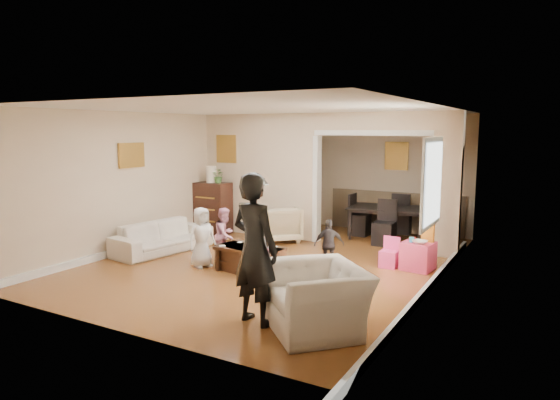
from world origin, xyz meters
The scene contains 27 objects.
floor centered at (0.00, 0.00, 0.00)m, with size 7.00×7.00×0.00m, color #A26129.
partition_left centered at (-1.38, 1.80, 1.30)m, with size 2.75×0.18×2.60m, color beige.
partition_right centered at (2.48, 1.80, 1.30)m, with size 0.55×0.18×2.60m, color beige.
partition_header centered at (1.10, 1.80, 2.42)m, with size 2.22×0.18×0.35m, color beige.
window_pane centered at (2.73, -0.40, 1.55)m, with size 0.03×0.95×1.10m, color white.
framed_art_partition centered at (-2.20, 1.70, 1.85)m, with size 0.45×0.03×0.55m, color brown.
framed_art_sofa_wall centered at (-2.71, -0.60, 1.80)m, with size 0.03×0.55×0.40m, color brown.
framed_art_alcove centered at (1.10, 3.44, 1.70)m, with size 0.45×0.03×0.55m, color brown.
sofa centered at (-2.16, -0.44, 0.28)m, with size 1.91×0.75×0.56m, color beige.
armchair_back centered at (-0.69, 1.40, 0.36)m, with size 0.78×0.80×0.73m, color tan.
armchair_front centered at (1.92, -2.36, 0.37)m, with size 1.14×1.00×0.74m, color beige.
dresser centered at (-2.40, 1.40, 0.56)m, with size 0.82×0.46×1.12m, color black.
table_lamp centered at (-2.40, 1.40, 1.30)m, with size 0.22×0.22×0.36m, color #FFEECF.
potted_plant centered at (-2.20, 1.40, 1.28)m, with size 0.28×0.24×0.31m, color #457333.
coffee_table centered at (-0.01, -0.76, 0.20)m, with size 1.09×0.54×0.41m, color #391C12.
coffee_cup centered at (0.09, -0.81, 0.46)m, with size 0.11×0.11×0.10m, color silver.
play_table centered at (2.31, 0.70, 0.23)m, with size 0.47×0.47×0.46m, color #E63C6C.
cereal_box centered at (2.43, 0.80, 0.61)m, with size 0.20×0.07×0.30m, color yellow.
cyan_cup centered at (2.21, 0.65, 0.50)m, with size 0.08×0.08×0.08m, color #27A9C4.
toy_block centered at (2.19, 0.82, 0.48)m, with size 0.08×0.06×0.05m, color red.
play_bowl centered at (2.36, 0.58, 0.48)m, with size 0.24×0.24×0.06m, color silver.
dining_table centered at (1.29, 2.77, 0.33)m, with size 1.87×1.04×0.66m, color black.
adult_person centered at (1.19, -2.52, 0.90)m, with size 0.65×0.43×1.79m, color black.
child_kneel_a centered at (-0.86, -0.91, 0.50)m, with size 0.49×0.32×1.01m, color silver.
child_kneel_b centered at (-0.71, -0.46, 0.47)m, with size 0.46×0.36×0.95m, color pink.
child_toddler centered at (1.04, -0.01, 0.42)m, with size 0.49×0.20×0.83m, color black.
craft_papers centered at (-0.05, -0.71, 0.41)m, with size 0.89×0.49×0.00m.
Camera 1 is at (4.22, -7.29, 2.27)m, focal length 31.89 mm.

